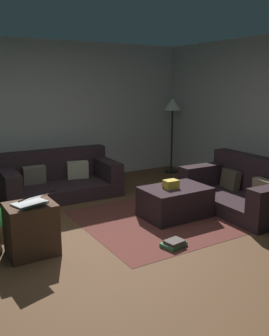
# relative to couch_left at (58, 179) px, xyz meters

# --- Properties ---
(ground_plane) EXTENTS (6.40, 6.40, 0.00)m
(ground_plane) POSITION_rel_couch_left_xyz_m (-0.12, -2.26, -0.28)
(ground_plane) COLOR brown
(rear_partition) EXTENTS (6.40, 0.12, 2.60)m
(rear_partition) POSITION_rel_couch_left_xyz_m (-0.12, 0.88, 1.02)
(rear_partition) COLOR #BCB7B2
(rear_partition) RESTS_ON ground_plane
(couch_left) EXTENTS (1.91, 1.03, 0.74)m
(couch_left) POSITION_rel_couch_left_xyz_m (0.00, 0.00, 0.00)
(couch_left) COLOR #2D1E23
(couch_left) RESTS_ON ground_plane
(couch_right) EXTENTS (1.01, 1.70, 0.77)m
(couch_right) POSITION_rel_couch_left_xyz_m (2.14, -2.09, 0.01)
(couch_right) COLOR #2D1E23
(couch_right) RESTS_ON ground_plane
(ottoman) EXTENTS (0.92, 0.63, 0.43)m
(ottoman) POSITION_rel_couch_left_xyz_m (1.06, -1.83, -0.06)
(ottoman) COLOR #2D1E23
(ottoman) RESTS_ON ground_plane
(gift_box) EXTENTS (0.20, 0.15, 0.12)m
(gift_box) POSITION_rel_couch_left_xyz_m (0.99, -1.82, 0.21)
(gift_box) COLOR gold
(gift_box) RESTS_ON ottoman
(tv_remote) EXTENTS (0.12, 0.16, 0.02)m
(tv_remote) POSITION_rel_couch_left_xyz_m (0.94, -1.73, 0.16)
(tv_remote) COLOR black
(tv_remote) RESTS_ON ottoman
(side_table) EXTENTS (0.52, 0.44, 0.58)m
(side_table) POSITION_rel_couch_left_xyz_m (-1.00, -1.95, 0.01)
(side_table) COLOR #4C3323
(side_table) RESTS_ON ground_plane
(laptop) EXTENTS (0.43, 0.46, 0.17)m
(laptop) POSITION_rel_couch_left_xyz_m (-0.98, -2.01, 0.35)
(laptop) COLOR silver
(laptop) RESTS_ON side_table
(book_stack) EXTENTS (0.31, 0.25, 0.09)m
(book_stack) POSITION_rel_couch_left_xyz_m (0.45, -2.62, -0.24)
(book_stack) COLOR #387A47
(book_stack) RESTS_ON ground_plane
(corner_lamp) EXTENTS (0.36, 0.36, 1.55)m
(corner_lamp) POSITION_rel_couch_left_xyz_m (2.61, 0.34, 1.04)
(corner_lamp) COLOR black
(corner_lamp) RESTS_ON ground_plane
(area_rug) EXTENTS (2.60, 2.00, 0.01)m
(area_rug) POSITION_rel_couch_left_xyz_m (1.06, -1.83, -0.27)
(area_rug) COLOR #5C2A24
(area_rug) RESTS_ON ground_plane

